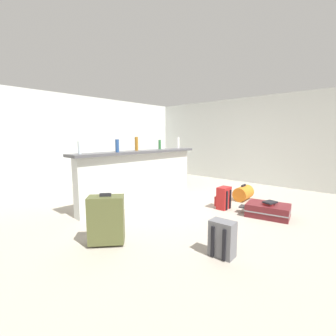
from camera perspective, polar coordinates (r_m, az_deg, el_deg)
name	(u,v)px	position (r m, az deg, el deg)	size (l,w,h in m)	color
ground_plane	(171,201)	(5.21, 0.74, -7.90)	(13.00, 13.00, 0.05)	#ADA393
wall_back	(95,140)	(7.41, -17.16, 6.37)	(6.60, 0.10, 2.50)	silver
wall_right	(229,140)	(7.71, 14.48, 6.50)	(0.10, 6.00, 2.50)	silver
partition_half_wall	(141,178)	(4.89, -6.57, -2.46)	(2.80, 0.20, 1.04)	silver
bar_countertop	(140,152)	(4.83, -6.67, 3.90)	(2.96, 0.40, 0.05)	#4C4C51
bottle_clear	(79,148)	(4.11, -20.60, 4.62)	(0.06, 0.06, 0.21)	silver
bottle_blue	(117,146)	(4.39, -12.18, 5.26)	(0.07, 0.07, 0.23)	#284C89
bottle_amber	(136,144)	(4.84, -7.64, 5.84)	(0.07, 0.07, 0.28)	#9E661E
bottle_green	(160,145)	(5.30, -2.02, 5.69)	(0.06, 0.06, 0.21)	#2D6B38
bottle_white	(178,143)	(5.79, 2.46, 6.14)	(0.06, 0.06, 0.27)	silver
dining_table	(162,160)	(7.15, -1.53, 1.82)	(1.10, 0.80, 0.74)	#332319
dining_chair_near_partition	(172,166)	(6.79, 1.00, 0.40)	(0.45, 0.45, 0.93)	black
dining_chair_far_side	(152,163)	(7.60, -3.83, 1.16)	(0.41, 0.41, 0.93)	black
suitcase_flat_maroon	(268,210)	(4.47, 22.96, -9.37)	(0.62, 0.88, 0.22)	maroon
backpack_red	(223,198)	(4.65, 13.23, -7.12)	(0.29, 0.26, 0.42)	red
backpack_grey	(223,239)	(2.90, 13.06, -16.38)	(0.26, 0.29, 0.42)	slate
suitcase_upright_olive	(106,219)	(3.15, -14.68, -11.92)	(0.49, 0.47, 0.67)	#51562D
duffel_bag_orange	(243,193)	(5.40, 17.73, -5.79)	(0.50, 0.33, 0.34)	orange
book_stack	(269,203)	(4.41, 23.28, -7.74)	(0.27, 0.23, 0.06)	#AD2D2D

